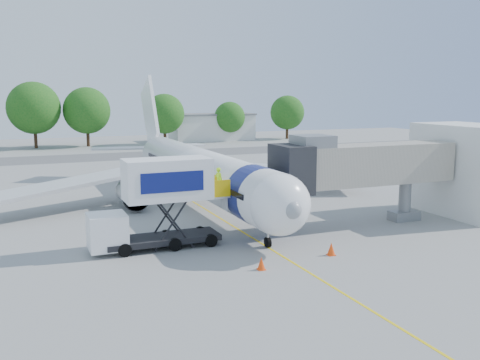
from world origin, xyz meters
name	(u,v)px	position (x,y,z in m)	size (l,w,h in m)	color
ground	(215,215)	(0.00, 0.00, 0.00)	(160.00, 160.00, 0.00)	gray
guidance_line	(215,215)	(0.00, 0.00, 0.01)	(0.15, 70.00, 0.01)	yellow
taxiway_strip	(119,156)	(0.00, 42.00, 0.00)	(120.00, 10.00, 0.01)	#59595B
aircraft	(198,171)	(0.00, 4.12, 2.95)	(34.17, 37.73, 11.35)	white
jet_bridge	(355,166)	(7.99, -7.00, 4.34)	(13.90, 3.20, 6.60)	#AA9F91
terminal_stub	(468,169)	(18.50, -7.00, 3.50)	(5.00, 8.00, 7.00)	silver
catering_hiloader	(157,204)	(-6.27, -7.00, 2.76)	(8.50, 2.44, 5.50)	black
ground_tug	(291,266)	(-1.40, -15.15, 0.70)	(3.63, 2.39, 1.33)	white
safety_cone_a	(331,249)	(2.73, -12.40, 0.37)	(0.48, 0.48, 0.77)	#FF440D
safety_cone_b	(261,264)	(-2.15, -13.17, 0.34)	(0.45, 0.45, 0.71)	#FF440D
outbuilding_right	(212,127)	(22.00, 62.00, 2.66)	(16.40, 7.40, 5.30)	silver
tree_c	(34,108)	(-10.90, 59.14, 6.83)	(8.83, 8.83, 11.25)	#382314
tree_d	(87,111)	(-2.26, 58.93, 6.28)	(8.12, 8.12, 10.35)	#382314
tree_e	(164,114)	(11.13, 57.03, 5.58)	(7.22, 7.22, 9.20)	#382314
tree_f	(230,117)	(24.67, 59.06, 4.64)	(6.00, 6.00, 7.65)	#382314
tree_g	(287,113)	(37.45, 59.34, 5.36)	(6.93, 6.93, 8.83)	#382314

